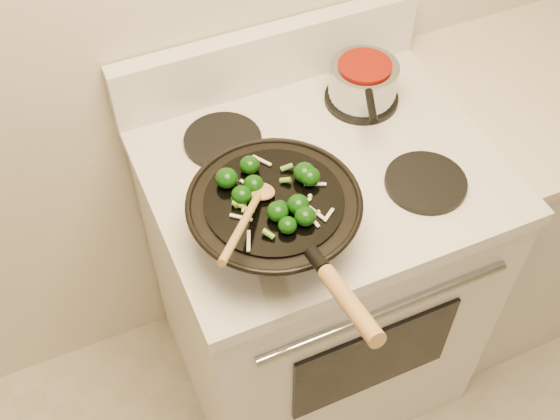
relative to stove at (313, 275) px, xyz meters
name	(u,v)px	position (x,y,z in m)	size (l,w,h in m)	color
stove	(313,275)	(0.00, 0.00, 0.00)	(0.78, 0.67, 1.08)	white
counter_unit	(535,188)	(0.77, 0.03, -0.01)	(0.86, 0.62, 0.91)	silver
wok	(275,216)	(-0.18, -0.16, 0.52)	(0.35, 0.57, 0.22)	black
stirfry	(275,192)	(-0.18, -0.15, 0.58)	(0.21, 0.22, 0.04)	#0B3408
wooden_spoon	(250,210)	(-0.24, -0.19, 0.60)	(0.19, 0.23, 0.10)	#A27740
saucepan	(363,81)	(0.18, 0.15, 0.51)	(0.16, 0.25, 0.10)	#999DA1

